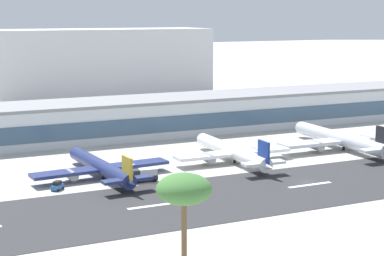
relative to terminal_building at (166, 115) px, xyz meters
The scene contains 12 objects.
ground_plane 75.53m from the terminal_building, 85.81° to the right, with size 1400.00×1400.00×0.00m, color #B2AFA8.
runway_strip 78.17m from the terminal_building, 85.95° to the right, with size 800.00×33.59×0.08m, color #2D2D30.
runway_centreline_dash_3 85.64m from the terminal_building, 114.49° to the right, with size 12.00×1.20×0.01m, color white.
runway_centreline_dash_4 78.11m from the terminal_building, 86.61° to the right, with size 12.00×1.20×0.01m, color white.
terminal_building is the anchor object (origin of this frame).
distant_hotel_block 104.86m from the terminal_building, 84.84° to the left, with size 105.40×33.45×33.04m, color #BCBCC1.
airliner_gold_tail_gate_0 63.86m from the terminal_building, 127.05° to the right, with size 35.73×40.78×8.51m.
airliner_navy_tail_gate_1 49.73m from the terminal_building, 90.71° to the right, with size 33.75×43.06×8.98m.
airliner_black_tail_gate_2 61.30m from the terminal_building, 52.67° to the right, with size 41.42×47.17×9.84m.
service_baggage_tug_0 76.50m from the terminal_building, 132.11° to the right, with size 3.38×3.40×2.20m.
service_box_truck_2 65.60m from the terminal_building, 117.34° to the right, with size 6.19×3.12×3.25m.
palm_tree_0 129.98m from the terminal_building, 111.59° to the right, with size 8.00×8.00×18.15m.
Camera 1 is at (-89.48, -126.03, 40.46)m, focal length 60.34 mm.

